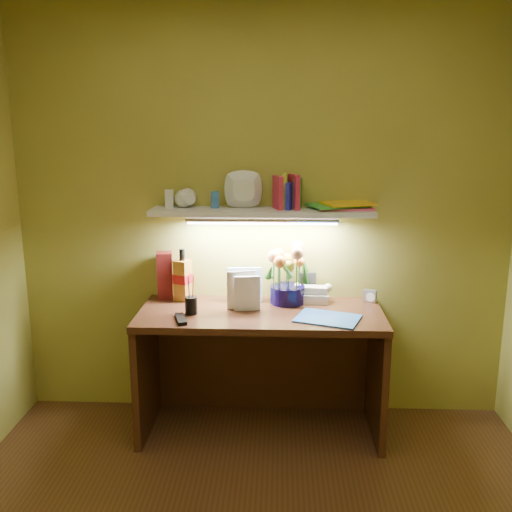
{
  "coord_description": "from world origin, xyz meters",
  "views": [
    {
      "loc": [
        0.11,
        -1.92,
        1.79
      ],
      "look_at": [
        -0.03,
        1.35,
        1.04
      ],
      "focal_mm": 40.0,
      "sensor_mm": 36.0,
      "label": 1
    }
  ],
  "objects": [
    {
      "name": "desk",
      "position": [
        0.0,
        1.2,
        0.38
      ],
      "size": [
        1.4,
        0.6,
        0.75
      ],
      "primitive_type": "cube",
      "color": "#3C1E10",
      "rests_on": "ground"
    },
    {
      "name": "flower_bouquet",
      "position": [
        0.15,
        1.37,
        0.93
      ],
      "size": [
        0.28,
        0.28,
        0.36
      ],
      "primitive_type": null,
      "rotation": [
        0.0,
        0.0,
        -0.23
      ],
      "color": "#0B0633",
      "rests_on": "desk"
    },
    {
      "name": "telephone",
      "position": [
        0.31,
        1.39,
        0.81
      ],
      "size": [
        0.2,
        0.16,
        0.11
      ],
      "primitive_type": null,
      "rotation": [
        0.0,
        0.0,
        -0.07
      ],
      "color": "white",
      "rests_on": "desk"
    },
    {
      "name": "desk_clock",
      "position": [
        0.65,
        1.39,
        0.79
      ],
      "size": [
        0.09,
        0.07,
        0.08
      ],
      "primitive_type": "cube",
      "rotation": [
        0.0,
        0.0,
        -0.4
      ],
      "color": "#ADACB0",
      "rests_on": "desk"
    },
    {
      "name": "whisky_bottle",
      "position": [
        -0.48,
        1.4,
        0.91
      ],
      "size": [
        0.11,
        0.11,
        0.32
      ],
      "primitive_type": null,
      "rotation": [
        0.0,
        0.0,
        -0.4
      ],
      "color": "#B27023",
      "rests_on": "desk"
    },
    {
      "name": "whisky_box",
      "position": [
        -0.6,
        1.43,
        0.89
      ],
      "size": [
        0.11,
        0.11,
        0.29
      ],
      "primitive_type": "cube",
      "rotation": [
        0.0,
        0.0,
        0.2
      ],
      "color": "#54110F",
      "rests_on": "desk"
    },
    {
      "name": "pen_cup",
      "position": [
        -0.39,
        1.14,
        0.83
      ],
      "size": [
        0.07,
        0.07,
        0.17
      ],
      "primitive_type": "cylinder",
      "rotation": [
        0.0,
        0.0,
        0.01
      ],
      "color": "black",
      "rests_on": "desk"
    },
    {
      "name": "art_card",
      "position": [
        -0.1,
        1.39,
        0.85
      ],
      "size": [
        0.21,
        0.06,
        0.21
      ],
      "primitive_type": null,
      "rotation": [
        0.0,
        0.0,
        0.07
      ],
      "color": "white",
      "rests_on": "desk"
    },
    {
      "name": "tv_remote",
      "position": [
        -0.43,
        1.02,
        0.76
      ],
      "size": [
        0.1,
        0.18,
        0.02
      ],
      "primitive_type": "cube",
      "rotation": [
        0.0,
        0.0,
        0.3
      ],
      "color": "black",
      "rests_on": "desk"
    },
    {
      "name": "blue_folder",
      "position": [
        0.37,
        1.08,
        0.75
      ],
      "size": [
        0.4,
        0.34,
        0.01
      ],
      "primitive_type": "cube",
      "rotation": [
        0.0,
        0.0,
        -0.34
      ],
      "color": "#2F66B7",
      "rests_on": "desk"
    },
    {
      "name": "desk_book_a",
      "position": [
        -0.2,
        1.22,
        0.86
      ],
      "size": [
        0.17,
        0.05,
        0.23
      ],
      "primitive_type": "imported",
      "rotation": [
        0.0,
        0.0,
        0.19
      ],
      "color": "white",
      "rests_on": "desk"
    },
    {
      "name": "desk_book_b",
      "position": [
        -0.15,
        1.2,
        0.85
      ],
      "size": [
        0.15,
        0.03,
        0.21
      ],
      "primitive_type": "imported",
      "rotation": [
        0.0,
        0.0,
        0.12
      ],
      "color": "white",
      "rests_on": "desk"
    },
    {
      "name": "wall_shelf",
      "position": [
        0.01,
        1.38,
        1.33
      ],
      "size": [
        1.32,
        0.34,
        0.23
      ],
      "color": "white",
      "rests_on": "ground"
    }
  ]
}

